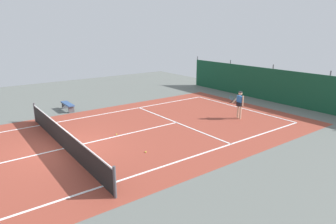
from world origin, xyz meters
The scene contains 9 objects.
ground_plane centered at (0.00, 0.00, 0.00)m, with size 36.00×36.00×0.00m, color slate.
court_surface centered at (0.00, 0.00, 0.00)m, with size 11.02×26.60×0.01m.
tennis_net centered at (0.00, 0.00, 0.51)m, with size 10.12×0.10×1.10m.
back_fence centered at (0.00, 15.68, 0.67)m, with size 16.30×0.98×2.70m.
tennis_player centered at (1.58, 9.89, 0.96)m, with size 0.75×0.73×1.64m.
tennis_ball_near_player centered at (-0.19, 2.70, 0.03)m, with size 0.07×0.07×0.07m, color #CCDB33.
tennis_ball_midcourt centered at (2.56, 2.69, 0.03)m, with size 0.07×0.07×0.07m, color #CCDB33.
parked_car centered at (2.45, 18.27, 0.84)m, with size 2.14×4.26×1.68m.
courtside_bench centered at (-6.31, 2.30, 0.37)m, with size 1.60×0.40×0.49m.
Camera 1 is at (12.69, -3.63, 5.18)m, focal length 31.75 mm.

